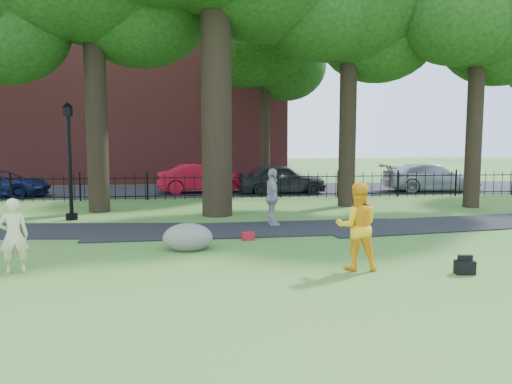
{
  "coord_description": "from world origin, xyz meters",
  "views": [
    {
      "loc": [
        -0.73,
        -11.23,
        2.81
      ],
      "look_at": [
        0.84,
        2.0,
        1.39
      ],
      "focal_mm": 35.0,
      "sensor_mm": 36.0,
      "label": 1
    }
  ],
  "objects": [
    {
      "name": "ground",
      "position": [
        0.0,
        0.0,
        0.0
      ],
      "size": [
        120.0,
        120.0,
        0.0
      ],
      "primitive_type": "plane",
      "color": "#357127",
      "rests_on": "ground"
    },
    {
      "name": "footpath",
      "position": [
        1.0,
        3.9,
        0.0
      ],
      "size": [
        36.07,
        3.85,
        0.03
      ],
      "primitive_type": "cube",
      "rotation": [
        0.0,
        0.0,
        0.03
      ],
      "color": "black",
      "rests_on": "ground"
    },
    {
      "name": "street",
      "position": [
        0.0,
        16.0,
        0.0
      ],
      "size": [
        80.0,
        7.0,
        0.02
      ],
      "primitive_type": "cube",
      "color": "black",
      "rests_on": "ground"
    },
    {
      "name": "iron_fence",
      "position": [
        0.0,
        12.0,
        0.6
      ],
      "size": [
        44.0,
        0.04,
        1.2
      ],
      "color": "black",
      "rests_on": "ground"
    },
    {
      "name": "brick_building",
      "position": [
        -4.0,
        24.0,
        6.0
      ],
      "size": [
        18.0,
        8.0,
        12.0
      ],
      "primitive_type": "cube",
      "color": "maroon",
      "rests_on": "ground"
    },
    {
      "name": "woman",
      "position": [
        -4.56,
        -0.43,
        0.79
      ],
      "size": [
        0.68,
        0.56,
        1.59
      ],
      "primitive_type": "imported",
      "rotation": [
        0.0,
        0.0,
        3.5
      ],
      "color": "beige",
      "rests_on": "ground"
    },
    {
      "name": "man",
      "position": [
        2.67,
        -1.01,
        0.94
      ],
      "size": [
        1.01,
        0.84,
        1.89
      ],
      "primitive_type": "imported",
      "rotation": [
        0.0,
        0.0,
        3.0
      ],
      "color": "#FFAA15",
      "rests_on": "ground"
    },
    {
      "name": "pedestrian",
      "position": [
        1.68,
        4.54,
        0.94
      ],
      "size": [
        0.51,
        1.12,
        1.87
      ],
      "primitive_type": "imported",
      "rotation": [
        0.0,
        0.0,
        1.62
      ],
      "color": "#A0A0A4",
      "rests_on": "ground"
    },
    {
      "name": "boulder",
      "position": [
        -0.98,
        1.36,
        0.37
      ],
      "size": [
        1.41,
        1.16,
        0.74
      ],
      "primitive_type": "ellipsoid",
      "rotation": [
        0.0,
        0.0,
        -0.18
      ],
      "color": "slate",
      "rests_on": "ground"
    },
    {
      "name": "lamppost",
      "position": [
        -5.08,
        6.58,
        1.99
      ],
      "size": [
        0.4,
        0.4,
        4.06
      ],
      "rotation": [
        0.0,
        0.0,
        -0.17
      ],
      "color": "black",
      "rests_on": "ground"
    },
    {
      "name": "backpack",
      "position": [
        4.8,
        -1.65,
        0.14
      ],
      "size": [
        0.41,
        0.28,
        0.29
      ],
      "primitive_type": "cube",
      "rotation": [
        0.0,
        0.0,
        -0.1
      ],
      "color": "black",
      "rests_on": "ground"
    },
    {
      "name": "red_bag",
      "position": [
        0.66,
        2.34,
        0.12
      ],
      "size": [
        0.36,
        0.24,
        0.23
      ],
      "primitive_type": "cube",
      "rotation": [
        0.0,
        0.0,
        0.09
      ],
      "color": "maroon",
      "rests_on": "ground"
    },
    {
      "name": "red_sedan",
      "position": [
        -0.48,
        14.82,
        0.76
      ],
      "size": [
        4.72,
        2.01,
        1.52
      ],
      "primitive_type": "imported",
      "rotation": [
        0.0,
        0.0,
        1.66
      ],
      "color": "#AB0D22",
      "rests_on": "ground"
    },
    {
      "name": "navy_van",
      "position": [
        -10.17,
        14.04,
        0.64
      ],
      "size": [
        4.79,
        2.6,
        1.27
      ],
      "primitive_type": "imported",
      "rotation": [
        0.0,
        0.0,
        1.46
      ],
      "color": "#0C173D",
      "rests_on": "ground"
    },
    {
      "name": "grey_car",
      "position": [
        3.59,
        13.86,
        0.77
      ],
      "size": [
        4.51,
        1.85,
        1.53
      ],
      "primitive_type": "imported",
      "rotation": [
        0.0,
        0.0,
        1.58
      ],
      "color": "black",
      "rests_on": "ground"
    },
    {
      "name": "silver_car",
      "position": [
        11.71,
        13.99,
        0.76
      ],
      "size": [
        5.26,
        2.23,
        1.51
      ],
      "primitive_type": "imported",
      "rotation": [
        0.0,
        0.0,
        1.55
      ],
      "color": "#9FA1A7",
      "rests_on": "ground"
    }
  ]
}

